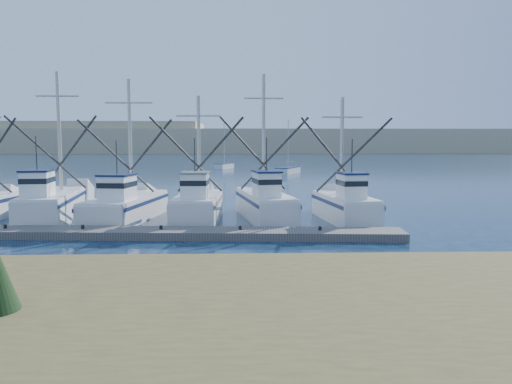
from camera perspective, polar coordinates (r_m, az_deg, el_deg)
ground at (r=19.43m, az=5.12°, el=-8.58°), size 500.00×500.00×0.00m
floating_dock at (r=26.53m, az=-17.15°, el=-4.48°), size 30.44×3.96×0.40m
dune_ridge at (r=228.70m, az=-1.25°, el=5.82°), size 360.00×60.00×10.00m
trawler_fleet at (r=31.54m, az=-16.31°, el=-1.44°), size 29.68×9.46×10.19m
sailboat_near at (r=75.30m, az=3.69°, el=2.47°), size 4.39×6.98×8.10m
sailboat_far at (r=89.29m, az=-3.64°, el=3.00°), size 3.43×5.65×8.10m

